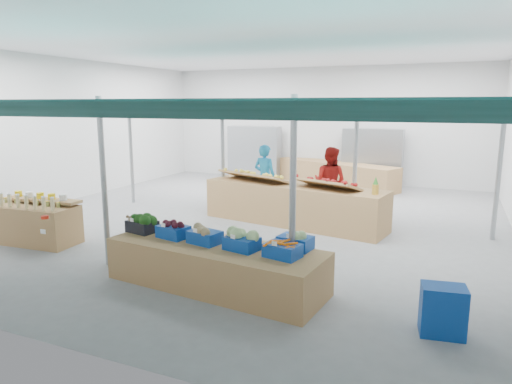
# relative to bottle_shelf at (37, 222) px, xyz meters

# --- Properties ---
(floor) EXTENTS (13.00, 13.00, 0.00)m
(floor) POSITION_rel_bottle_shelf_xyz_m (3.28, 3.54, -0.44)
(floor) COLOR slate
(floor) RESTS_ON ground
(hall) EXTENTS (13.00, 13.00, 13.00)m
(hall) POSITION_rel_bottle_shelf_xyz_m (3.28, 4.97, 2.21)
(hall) COLOR silver
(hall) RESTS_ON ground
(pole_grid) EXTENTS (10.00, 4.60, 3.00)m
(pole_grid) POSITION_rel_bottle_shelf_xyz_m (4.03, 1.79, 1.38)
(pole_grid) COLOR gray
(pole_grid) RESTS_ON floor
(awnings) EXTENTS (9.50, 7.08, 0.30)m
(awnings) POSITION_rel_bottle_shelf_xyz_m (4.03, 1.79, 2.34)
(awnings) COLOR #0A2C29
(awnings) RESTS_ON pole_grid
(back_shelving_left) EXTENTS (2.00, 0.50, 2.00)m
(back_shelving_left) POSITION_rel_bottle_shelf_xyz_m (0.78, 9.54, 0.56)
(back_shelving_left) COLOR #B23F33
(back_shelving_left) RESTS_ON floor
(back_shelving_right) EXTENTS (2.00, 0.50, 2.00)m
(back_shelving_right) POSITION_rel_bottle_shelf_xyz_m (5.28, 9.54, 0.56)
(back_shelving_right) COLOR #B23F33
(back_shelving_right) RESTS_ON floor
(bottle_shelf) EXTENTS (1.85, 1.21, 1.08)m
(bottle_shelf) POSITION_rel_bottle_shelf_xyz_m (0.00, 0.00, 0.00)
(bottle_shelf) COLOR olive
(bottle_shelf) RESTS_ON floor
(veg_counter) EXTENTS (3.63, 1.54, 0.69)m
(veg_counter) POSITION_rel_bottle_shelf_xyz_m (4.55, -0.59, -0.09)
(veg_counter) COLOR olive
(veg_counter) RESTS_ON floor
(fruit_counter) EXTENTS (4.61, 1.82, 0.96)m
(fruit_counter) POSITION_rel_bottle_shelf_xyz_m (4.42, 3.59, 0.05)
(fruit_counter) COLOR olive
(fruit_counter) RESTS_ON floor
(far_counter) EXTENTS (4.65, 2.74, 0.84)m
(far_counter) POSITION_rel_bottle_shelf_xyz_m (4.10, 9.16, -0.02)
(far_counter) COLOR olive
(far_counter) RESTS_ON floor
(crate_stack) EXTENTS (0.59, 0.46, 0.64)m
(crate_stack) POSITION_rel_bottle_shelf_xyz_m (7.91, -0.82, -0.11)
(crate_stack) COLOR navy
(crate_stack) RESTS_ON floor
(vendor_left) EXTENTS (0.72, 0.54, 1.80)m
(vendor_left) POSITION_rel_bottle_shelf_xyz_m (3.22, 4.69, 0.46)
(vendor_left) COLOR #1976A8
(vendor_left) RESTS_ON floor
(vendor_right) EXTENTS (0.98, 0.82, 1.80)m
(vendor_right) POSITION_rel_bottle_shelf_xyz_m (5.02, 4.69, 0.46)
(vendor_right) COLOR maroon
(vendor_right) RESTS_ON floor
(crate_broccoli) EXTENTS (0.56, 0.45, 0.35)m
(crate_broccoli) POSITION_rel_bottle_shelf_xyz_m (3.04, -0.43, 0.41)
(crate_broccoli) COLOR black
(crate_broccoli) RESTS_ON veg_counter
(crate_beets) EXTENTS (0.56, 0.45, 0.29)m
(crate_beets) POSITION_rel_bottle_shelf_xyz_m (3.72, -0.50, 0.38)
(crate_beets) COLOR navy
(crate_beets) RESTS_ON veg_counter
(crate_celeriac) EXTENTS (0.56, 0.45, 0.31)m
(crate_celeriac) POSITION_rel_bottle_shelf_xyz_m (4.36, -0.57, 0.39)
(crate_celeriac) COLOR navy
(crate_celeriac) RESTS_ON veg_counter
(crate_cabbage) EXTENTS (0.56, 0.45, 0.35)m
(crate_cabbage) POSITION_rel_bottle_shelf_xyz_m (5.04, -0.64, 0.41)
(crate_cabbage) COLOR navy
(crate_cabbage) RESTS_ON veg_counter
(crate_carrots) EXTENTS (0.56, 0.45, 0.29)m
(crate_carrots) POSITION_rel_bottle_shelf_xyz_m (5.72, -0.71, 0.36)
(crate_carrots) COLOR navy
(crate_carrots) RESTS_ON veg_counter
(sparrow) EXTENTS (0.12, 0.09, 0.11)m
(sparrow) POSITION_rel_bottle_shelf_xyz_m (2.87, -0.54, 0.50)
(sparrow) COLOR brown
(sparrow) RESTS_ON crate_broccoli
(pole_ribbon) EXTENTS (0.12, 0.12, 0.28)m
(pole_ribbon) POSITION_rel_bottle_shelf_xyz_m (2.02, -1.54, 0.64)
(pole_ribbon) COLOR red
(pole_ribbon) RESTS_ON pole_grid
(apple_heap_yellow) EXTENTS (2.02, 1.29, 0.27)m
(apple_heap_yellow) POSITION_rel_bottle_shelf_xyz_m (3.35, 3.66, 0.69)
(apple_heap_yellow) COLOR #997247
(apple_heap_yellow) RESTS_ON fruit_counter
(apple_heap_red) EXTENTS (1.65, 1.16, 0.27)m
(apple_heap_red) POSITION_rel_bottle_shelf_xyz_m (5.30, 3.33, 0.69)
(apple_heap_red) COLOR #997247
(apple_heap_red) RESTS_ON fruit_counter
(pineapple) EXTENTS (0.14, 0.14, 0.39)m
(pineapple) POSITION_rel_bottle_shelf_xyz_m (6.41, 3.14, 0.71)
(pineapple) COLOR #8C6019
(pineapple) RESTS_ON fruit_counter
(crate_extra) EXTENTS (0.55, 0.44, 0.32)m
(crate_extra) POSITION_rel_bottle_shelf_xyz_m (5.77, -0.27, 0.40)
(crate_extra) COLOR navy
(crate_extra) RESTS_ON veg_counter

